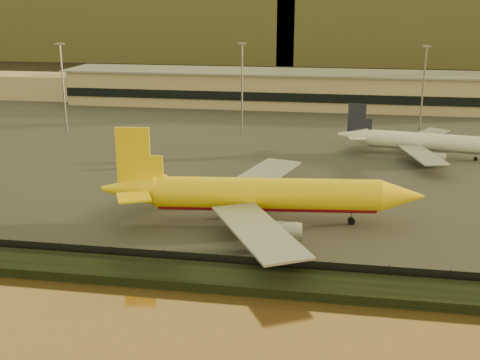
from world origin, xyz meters
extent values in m
plane|color=black|center=(0.00, 0.00, 0.00)|extent=(900.00, 900.00, 0.00)
cube|color=black|center=(0.00, -17.00, 0.70)|extent=(320.00, 7.00, 1.40)
cube|color=#2D2D2D|center=(0.00, 95.00, 0.10)|extent=(320.00, 220.00, 0.20)
cube|color=black|center=(0.00, -13.00, 1.30)|extent=(300.00, 0.05, 2.20)
cube|color=tan|center=(0.00, 125.00, 6.20)|extent=(160.00, 22.00, 12.00)
cube|color=black|center=(0.00, 113.80, 5.20)|extent=(160.00, 0.60, 3.00)
cube|color=gray|center=(0.00, 125.00, 12.50)|extent=(164.00, 24.00, 0.60)
cube|color=tan|center=(-95.00, 129.00, 4.70)|extent=(50.00, 18.00, 9.00)
cylinder|color=slate|center=(-60.00, 70.00, 12.70)|extent=(0.50, 0.50, 25.00)
cube|color=slate|center=(-60.00, 70.00, 25.40)|extent=(2.20, 2.20, 0.40)
cylinder|color=slate|center=(-10.00, 80.00, 12.70)|extent=(0.50, 0.50, 25.00)
cube|color=slate|center=(-10.00, 80.00, 25.40)|extent=(2.20, 2.20, 0.40)
cylinder|color=slate|center=(40.00, 78.00, 12.70)|extent=(0.50, 0.50, 25.00)
cube|color=slate|center=(40.00, 78.00, 25.40)|extent=(2.20, 2.20, 0.40)
cube|color=brown|center=(-140.00, 340.00, 27.50)|extent=(260.00, 160.00, 55.00)
cube|color=brown|center=(90.00, 340.00, 35.00)|extent=(220.00, 160.00, 70.00)
cylinder|color=yellow|center=(6.56, 6.69, 5.45)|extent=(38.66, 9.81, 5.53)
cylinder|color=#A00915|center=(6.56, 6.69, 4.49)|extent=(37.47, 8.48, 4.31)
cone|color=yellow|center=(29.28, 9.27, 5.45)|extent=(8.02, 6.33, 5.53)
cone|color=yellow|center=(-17.21, 4.00, 5.87)|extent=(10.13, 6.57, 5.53)
cube|color=yellow|center=(-16.15, 4.12, 11.95)|extent=(5.86, 1.10, 9.68)
cube|color=yellow|center=(-15.72, 9.73, 6.28)|extent=(6.26, 6.21, 0.33)
cube|color=yellow|center=(-14.47, -1.26, 6.28)|extent=(7.02, 6.98, 0.33)
cube|color=gray|center=(3.85, 21.21, 4.49)|extent=(13.58, 25.05, 0.33)
cylinder|color=gray|center=(6.89, 17.94, 2.96)|extent=(6.68, 3.74, 3.04)
cube|color=gray|center=(7.17, -8.06, 4.49)|extent=(17.95, 24.58, 0.33)
cylinder|color=gray|center=(9.40, -4.19, 2.96)|extent=(6.68, 3.74, 3.04)
cylinder|color=black|center=(21.09, 8.34, 0.81)|extent=(1.32, 1.10, 1.22)
cylinder|color=slate|center=(21.09, 8.34, 1.44)|extent=(0.21, 0.21, 2.49)
cylinder|color=black|center=(2.88, 3.77, 0.81)|extent=(1.32, 1.10, 1.22)
cylinder|color=slate|center=(2.88, 3.77, 1.44)|extent=(0.21, 0.21, 2.49)
cylinder|color=black|center=(2.32, 8.72, 0.81)|extent=(1.32, 1.10, 1.22)
cylinder|color=slate|center=(2.32, 8.72, 1.44)|extent=(0.21, 0.21, 2.49)
cylinder|color=white|center=(39.79, 58.22, 4.08)|extent=(29.69, 8.44, 4.08)
cylinder|color=gray|center=(39.79, 58.22, 3.37)|extent=(28.75, 7.43, 3.19)
cone|color=white|center=(21.62, 60.98, 4.39)|extent=(7.88, 5.14, 4.08)
cube|color=#1C1D32|center=(22.42, 60.85, 8.88)|extent=(4.49, 1.00, 7.15)
cube|color=white|center=(23.84, 64.77, 4.69)|extent=(5.39, 5.30, 0.25)
cube|color=white|center=(22.62, 56.69, 4.69)|extent=(4.66, 4.49, 0.25)
cube|color=gray|center=(40.66, 69.45, 3.37)|extent=(14.28, 18.73, 0.25)
cylinder|color=gray|center=(42.27, 66.42, 2.24)|extent=(5.18, 2.95, 2.25)
cube|color=gray|center=(37.30, 47.24, 3.37)|extent=(9.82, 19.20, 0.25)
cylinder|color=gray|center=(39.73, 49.66, 2.24)|extent=(5.18, 2.95, 2.25)
cylinder|color=black|center=(50.90, 56.54, 0.65)|extent=(1.00, 0.84, 0.90)
cylinder|color=slate|center=(50.90, 56.54, 1.12)|extent=(0.21, 0.21, 1.84)
cylinder|color=black|center=(36.49, 56.87, 0.65)|extent=(1.00, 0.84, 0.90)
cylinder|color=slate|center=(36.49, 56.87, 1.12)|extent=(0.21, 0.21, 1.84)
cylinder|color=black|center=(37.04, 60.50, 0.65)|extent=(1.00, 0.84, 0.90)
cylinder|color=slate|center=(37.04, 60.50, 1.12)|extent=(0.21, 0.21, 1.84)
cube|color=yellow|center=(4.76, 31.31, 1.21)|extent=(4.83, 2.96, 2.02)
cube|color=white|center=(-26.66, 36.79, 1.15)|extent=(4.59, 3.08, 1.90)
camera|label=1|loc=(18.44, -90.58, 37.49)|focal=45.00mm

